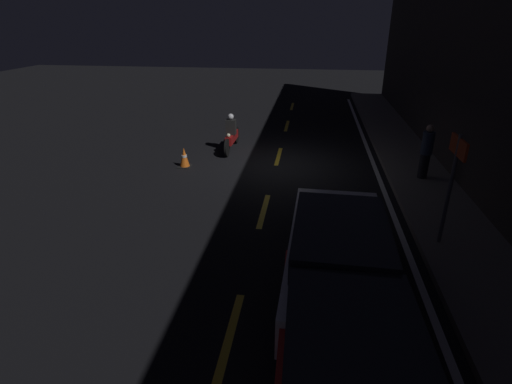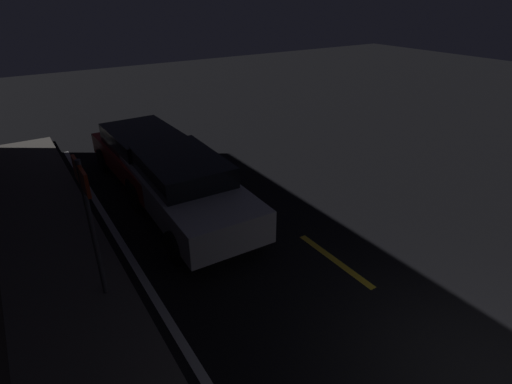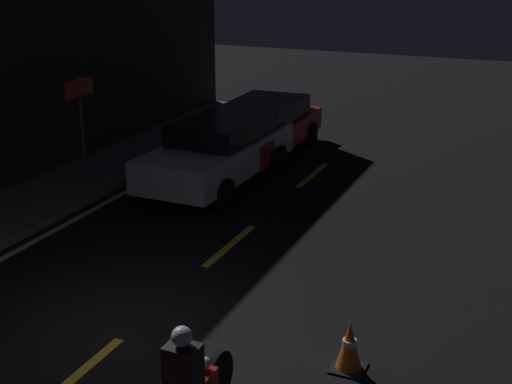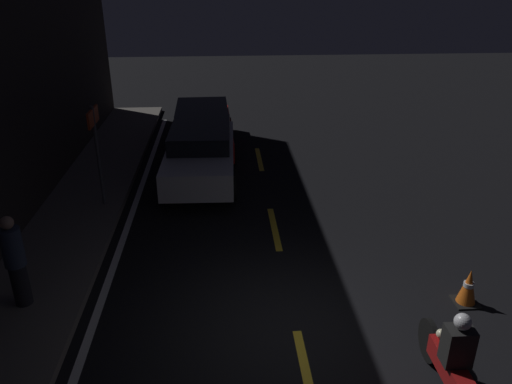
% 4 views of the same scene
% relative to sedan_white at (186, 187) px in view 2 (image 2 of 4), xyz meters
% --- Properties ---
extents(lane_dash_d, '(2.00, 0.14, 0.01)m').
position_rel_sedan_white_xyz_m(lane_dash_d, '(-3.05, -1.71, -0.78)').
color(lane_dash_d, gold).
rests_on(lane_dash_d, ground).
extents(lane_dash_e, '(2.00, 0.14, 0.01)m').
position_rel_sedan_white_xyz_m(lane_dash_e, '(1.45, -1.71, -0.78)').
color(lane_dash_e, gold).
rests_on(lane_dash_e, ground).
extents(sedan_white, '(4.53, 1.99, 1.45)m').
position_rel_sedan_white_xyz_m(sedan_white, '(0.00, 0.00, 0.00)').
color(sedan_white, silver).
rests_on(sedan_white, ground).
extents(taxi_red, '(4.53, 2.01, 1.38)m').
position_rel_sedan_white_xyz_m(taxi_red, '(2.51, 0.02, -0.04)').
color(taxi_red, red).
rests_on(taxi_red, ground).
extents(shop_sign, '(0.90, 0.08, 2.40)m').
position_rel_sedan_white_xyz_m(shop_sign, '(-1.77, 2.30, 1.05)').
color(shop_sign, '#4C4C51').
rests_on(shop_sign, raised_curb).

